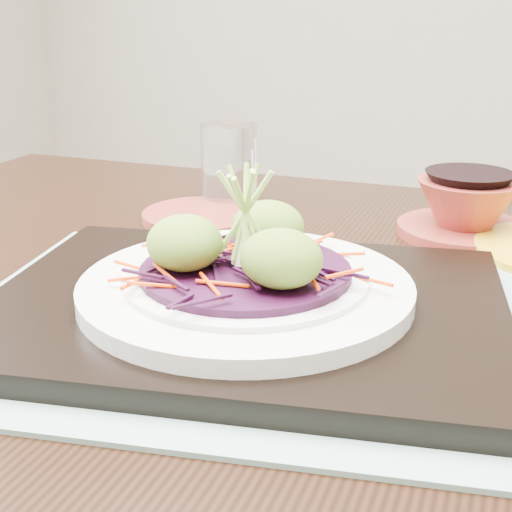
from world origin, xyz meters
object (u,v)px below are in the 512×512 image
at_px(dining_table, 304,387).
at_px(water_glass, 229,164).
at_px(white_plate, 246,287).
at_px(serving_tray, 246,307).
at_px(terracotta_side_plate, 202,216).
at_px(terracotta_bowl_set, 466,211).

relative_size(dining_table, water_glass, 12.76).
bearing_deg(white_plate, serving_tray, -116.57).
bearing_deg(terracotta_side_plate, water_glass, 93.82).
height_order(white_plate, water_glass, water_glass).
relative_size(dining_table, terracotta_side_plate, 9.08).
bearing_deg(water_glass, dining_table, -48.88).
relative_size(dining_table, white_plate, 4.86).
distance_m(terracotta_side_plate, terracotta_bowl_set, 0.32).
distance_m(white_plate, terracotta_side_plate, 0.31).
height_order(serving_tray, white_plate, white_plate).
height_order(dining_table, water_glass, water_glass).
relative_size(white_plate, terracotta_bowl_set, 1.59).
bearing_deg(dining_table, terracotta_side_plate, 137.89).
xyz_separation_m(dining_table, terracotta_bowl_set, (0.10, 0.24, 0.14)).
xyz_separation_m(terracotta_side_plate, water_glass, (-0.01, 0.08, 0.05)).
height_order(white_plate, terracotta_side_plate, white_plate).
bearing_deg(dining_table, terracotta_bowl_set, 61.48).
xyz_separation_m(white_plate, terracotta_bowl_set, (0.12, 0.33, -0.00)).
relative_size(serving_tray, water_glass, 4.04).
distance_m(white_plate, water_glass, 0.38).
bearing_deg(terracotta_side_plate, white_plate, -53.26).
bearing_deg(water_glass, terracotta_bowl_set, -0.44).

